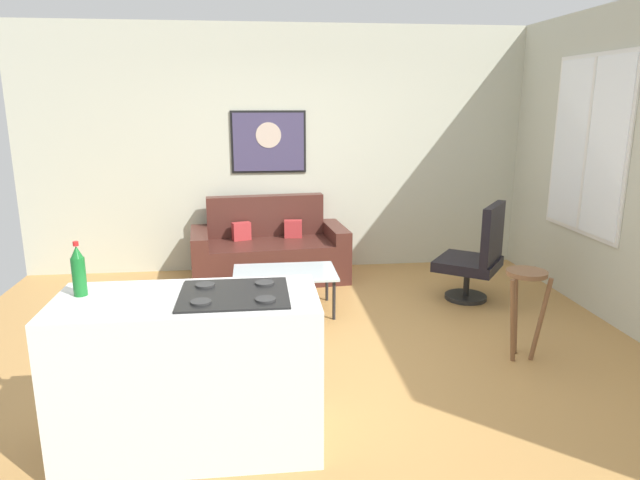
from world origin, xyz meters
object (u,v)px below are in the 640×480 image
object	(u,v)px
bar_stool	(525,293)
soda_bottle	(79,271)
armchair	(477,256)
coffee_table	(285,275)
wall_painting	(269,142)
couch	(269,253)

from	to	relation	value
bar_stool	soda_bottle	xyz separation A→B (m)	(-3.00, -0.78, 0.52)
armchair	bar_stool	distance (m)	1.31
soda_bottle	coffee_table	bearing A→B (deg)	58.36
armchair	soda_bottle	world-z (taller)	soda_bottle
armchair	wall_painting	xyz separation A→B (m)	(-2.00, 1.37, 1.04)
couch	soda_bottle	world-z (taller)	soda_bottle
couch	armchair	distance (m)	2.26
wall_painting	couch	bearing A→B (deg)	-94.38
armchair	soda_bottle	bearing A→B (deg)	-146.48
coffee_table	wall_painting	bearing A→B (deg)	93.50
soda_bottle	wall_painting	size ratio (longest dim) A/B	0.36
couch	bar_stool	xyz separation A→B (m)	(1.89, -2.27, 0.24)
coffee_table	armchair	bearing A→B (deg)	2.62
coffee_table	bar_stool	distance (m)	2.16
soda_bottle	wall_painting	xyz separation A→B (m)	(1.14, 3.45, 0.45)
couch	bar_stool	world-z (taller)	couch
coffee_table	soda_bottle	bearing A→B (deg)	-121.64
couch	coffee_table	size ratio (longest dim) A/B	1.83
couch	coffee_table	world-z (taller)	couch
bar_stool	couch	bearing A→B (deg)	129.81
coffee_table	wall_painting	distance (m)	1.85
armchair	bar_stool	bearing A→B (deg)	-96.28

